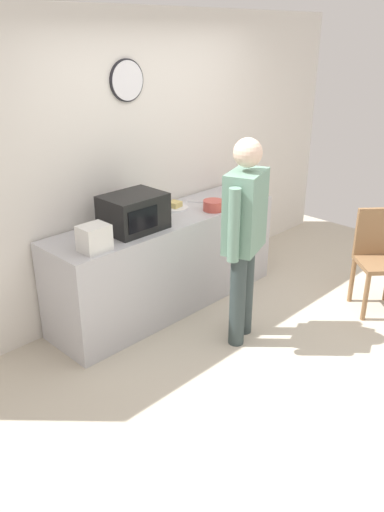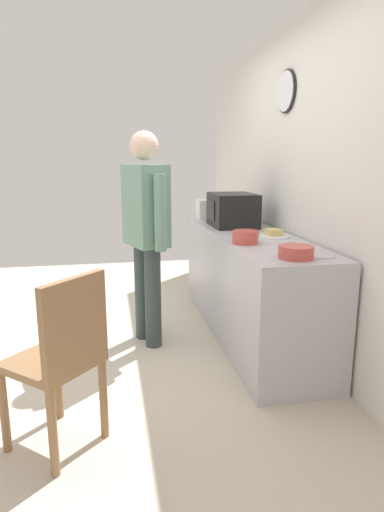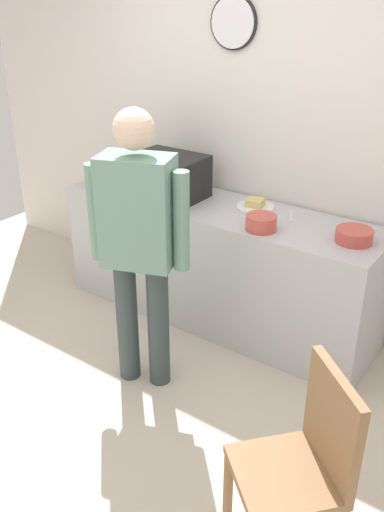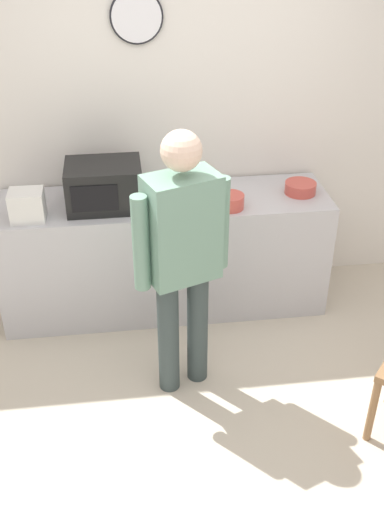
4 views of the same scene
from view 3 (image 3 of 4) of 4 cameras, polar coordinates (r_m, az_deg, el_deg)
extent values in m
plane|color=beige|center=(3.37, -7.47, -15.91)|extent=(6.00, 6.00, 0.00)
cube|color=silver|center=(3.93, 7.59, 12.04)|extent=(5.40, 0.10, 2.60)
cylinder|color=white|center=(3.88, 4.27, 22.89)|extent=(0.32, 0.03, 0.32)
cylinder|color=black|center=(3.89, 4.30, 22.89)|extent=(0.34, 0.02, 0.34)
cube|color=#B7B7BC|center=(3.98, 2.56, -0.79)|extent=(2.32, 0.62, 0.88)
cube|color=black|center=(3.94, -2.47, 8.21)|extent=(0.50, 0.38, 0.30)
cube|color=black|center=(3.83, -4.97, 7.62)|extent=(0.30, 0.01, 0.18)
cylinder|color=white|center=(3.79, 6.51, 5.04)|extent=(0.26, 0.26, 0.01)
cube|color=#D7BE6D|center=(3.78, 6.53, 5.50)|extent=(0.13, 0.13, 0.05)
cylinder|color=#C64C42|center=(3.44, 7.14, 3.44)|extent=(0.19, 0.19, 0.09)
cylinder|color=#C64C42|center=(3.39, 16.37, 2.03)|extent=(0.22, 0.22, 0.08)
cube|color=silver|center=(4.17, -9.09, 8.21)|extent=(0.22, 0.18, 0.20)
cube|color=silver|center=(3.53, 17.91, 2.18)|extent=(0.03, 0.17, 0.01)
cube|color=silver|center=(3.67, 10.21, 3.99)|extent=(0.09, 0.16, 0.01)
cylinder|color=#334040|center=(3.35, -3.48, -7.16)|extent=(0.13, 0.13, 0.82)
cylinder|color=#334040|center=(3.41, -6.69, -6.63)|extent=(0.13, 0.13, 0.82)
cube|color=gray|center=(3.05, -5.64, 4.56)|extent=(0.46, 0.36, 0.63)
cylinder|color=gray|center=(2.98, -1.11, 3.55)|extent=(0.09, 0.09, 0.57)
cylinder|color=gray|center=(3.15, -9.88, 4.43)|extent=(0.09, 0.09, 0.57)
sphere|color=beige|center=(2.91, -6.04, 12.90)|extent=(0.22, 0.22, 0.22)
cylinder|color=olive|center=(2.67, 3.73, -23.06)|extent=(0.04, 0.04, 0.45)
cylinder|color=olive|center=(2.77, 11.35, -21.45)|extent=(0.04, 0.04, 0.45)
cube|color=olive|center=(2.42, 9.52, -21.44)|extent=(0.56, 0.56, 0.04)
cube|color=olive|center=(2.32, 14.30, -16.28)|extent=(0.33, 0.30, 0.45)
camera|label=1|loc=(4.85, -60.60, 15.62)|focal=36.08mm
camera|label=2|loc=(2.52, 69.07, -9.58)|focal=30.63mm
camera|label=4|loc=(2.38, -81.21, 18.07)|focal=42.55mm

